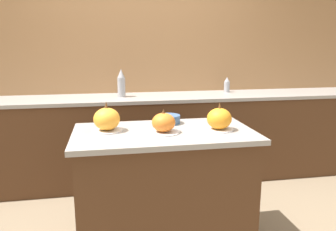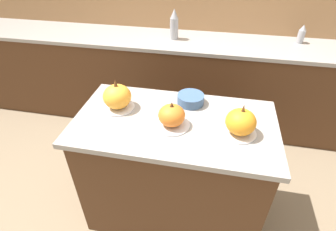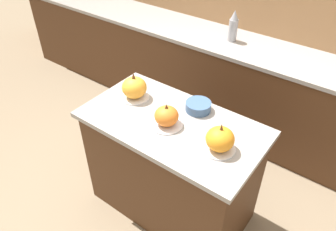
# 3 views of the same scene
# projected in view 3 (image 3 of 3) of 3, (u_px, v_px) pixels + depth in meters

# --- Properties ---
(ground_plane) EXTENTS (12.00, 12.00, 0.00)m
(ground_plane) POSITION_uv_depth(u_px,v_px,m) (171.00, 205.00, 2.71)
(ground_plane) COLOR #847056
(wall_back) EXTENTS (8.00, 0.06, 2.50)m
(wall_back) POSITION_uv_depth(u_px,v_px,m) (276.00, 2.00, 2.94)
(wall_back) COLOR #9E7047
(wall_back) RESTS_ON ground_plane
(kitchen_island) EXTENTS (1.24, 0.68, 0.89)m
(kitchen_island) POSITION_uv_depth(u_px,v_px,m) (171.00, 168.00, 2.44)
(kitchen_island) COLOR #4C2D19
(kitchen_island) RESTS_ON ground_plane
(back_counter) EXTENTS (6.00, 0.60, 0.94)m
(back_counter) POSITION_uv_depth(u_px,v_px,m) (246.00, 91.00, 3.21)
(back_counter) COLOR #4C2D19
(back_counter) RESTS_ON ground_plane
(pumpkin_cake_left) EXTENTS (0.21, 0.21, 0.21)m
(pumpkin_cake_left) POSITION_uv_depth(u_px,v_px,m) (134.00, 88.00, 2.34)
(pumpkin_cake_left) COLOR silver
(pumpkin_cake_left) RESTS_ON kitchen_island
(pumpkin_cake_center) EXTENTS (0.22, 0.22, 0.16)m
(pumpkin_cake_center) POSITION_uv_depth(u_px,v_px,m) (167.00, 117.00, 2.11)
(pumpkin_cake_center) COLOR silver
(pumpkin_cake_center) RESTS_ON kitchen_island
(pumpkin_cake_right) EXTENTS (0.20, 0.20, 0.20)m
(pumpkin_cake_right) POSITION_uv_depth(u_px,v_px,m) (220.00, 140.00, 1.92)
(pumpkin_cake_right) COLOR silver
(pumpkin_cake_right) RESTS_ON kitchen_island
(bottle_tall) EXTENTS (0.08, 0.08, 0.29)m
(bottle_tall) POSITION_uv_depth(u_px,v_px,m) (233.00, 26.00, 2.96)
(bottle_tall) COLOR #99999E
(bottle_tall) RESTS_ON back_counter
(mixing_bowl) EXTENTS (0.18, 0.18, 0.06)m
(mixing_bowl) POSITION_uv_depth(u_px,v_px,m) (198.00, 106.00, 2.25)
(mixing_bowl) COLOR #3D5B84
(mixing_bowl) RESTS_ON kitchen_island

